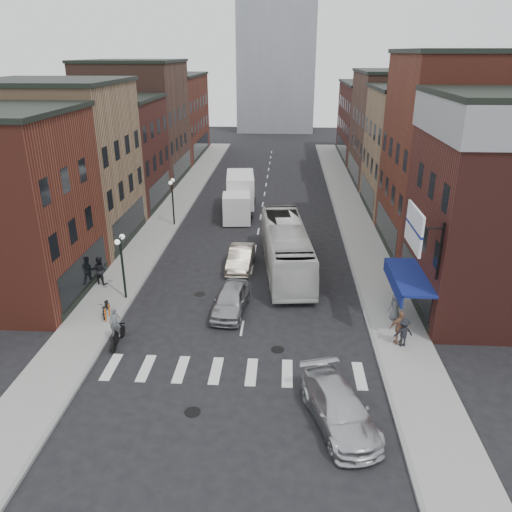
{
  "coord_description": "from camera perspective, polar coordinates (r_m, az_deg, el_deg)",
  "views": [
    {
      "loc": [
        2.21,
        -22.78,
        14.13
      ],
      "look_at": [
        0.54,
        4.84,
        2.75
      ],
      "focal_mm": 35.0,
      "sensor_mm": 36.0,
      "label": 1
    }
  ],
  "objects": [
    {
      "name": "ped_right_b",
      "position": [
        26.69,
        16.16,
        -7.9
      ],
      "size": [
        1.12,
        0.61,
        1.86
      ],
      "primitive_type": "imported",
      "rotation": [
        0.0,
        0.0,
        3.21
      ],
      "color": "#8E6248",
      "rests_on": "sidewalk_right"
    },
    {
      "name": "sedan_left_near",
      "position": [
        29.07,
        -2.93,
        -5.02
      ],
      "size": [
        2.22,
        4.71,
        1.56
      ],
      "primitive_type": "imported",
      "rotation": [
        0.0,
        0.0,
        -0.08
      ],
      "color": "#A7A8AC",
      "rests_on": "ground"
    },
    {
      "name": "bldg_left_far_a",
      "position": [
        60.75,
        -13.47,
        14.7
      ],
      "size": [
        10.3,
        12.2,
        13.3
      ],
      "color": "#492E24",
      "rests_on": "ground"
    },
    {
      "name": "bldg_right_mid_a",
      "position": [
        39.56,
        22.65,
        10.52
      ],
      "size": [
        10.3,
        10.2,
        14.3
      ],
      "color": "#5F261B",
      "rests_on": "ground"
    },
    {
      "name": "curb_right",
      "position": [
        47.2,
        9.15,
        4.65
      ],
      "size": [
        0.2,
        74.0,
        0.16
      ],
      "primitive_type": "cube",
      "color": "gray",
      "rests_on": "ground"
    },
    {
      "name": "streetlamp_far",
      "position": [
        43.38,
        -9.54,
        7.06
      ],
      "size": [
        0.32,
        1.22,
        4.11
      ],
      "color": "black",
      "rests_on": "ground"
    },
    {
      "name": "sidewalk_left",
      "position": [
        48.14,
        -9.59,
        5.07
      ],
      "size": [
        3.0,
        74.0,
        0.15
      ],
      "primitive_type": "cube",
      "color": "gray",
      "rests_on": "ground"
    },
    {
      "name": "bike_rack",
      "position": [
        29.34,
        -16.62,
        -6.24
      ],
      "size": [
        0.08,
        0.68,
        0.8
      ],
      "color": "#D8590C",
      "rests_on": "sidewalk_left"
    },
    {
      "name": "bldg_left_mid_b",
      "position": [
        50.65,
        -16.79,
        11.22
      ],
      "size": [
        10.3,
        10.2,
        10.3
      ],
      "color": "#491F1A",
      "rests_on": "ground"
    },
    {
      "name": "awning_blue",
      "position": [
        28.58,
        16.75,
        -2.39
      ],
      "size": [
        1.8,
        5.0,
        0.78
      ],
      "color": "navy",
      "rests_on": "ground"
    },
    {
      "name": "sidewalk_right",
      "position": [
        47.36,
        10.96,
        4.68
      ],
      "size": [
        3.0,
        74.0,
        0.15
      ],
      "primitive_type": "cube",
      "color": "gray",
      "rests_on": "ground"
    },
    {
      "name": "ped_right_c",
      "position": [
        29.03,
        15.61,
        -5.55
      ],
      "size": [
        0.91,
        0.76,
        1.6
      ],
      "primitive_type": "imported",
      "rotation": [
        0.0,
        0.0,
        3.52
      ],
      "color": "#525559",
      "rests_on": "sidewalk_right"
    },
    {
      "name": "bldg_left_far_b",
      "position": [
        74.3,
        -10.34,
        15.47
      ],
      "size": [
        10.3,
        16.2,
        11.3
      ],
      "color": "#5F261B",
      "rests_on": "ground"
    },
    {
      "name": "streetlamp_near",
      "position": [
        30.59,
        -15.12,
        0.03
      ],
      "size": [
        0.32,
        1.22,
        4.11
      ],
      "color": "black",
      "rests_on": "ground"
    },
    {
      "name": "billboard_sign",
      "position": [
        25.43,
        17.81,
        2.93
      ],
      "size": [
        1.52,
        3.0,
        3.7
      ],
      "color": "black",
      "rests_on": "ground"
    },
    {
      "name": "ped_left_solo",
      "position": [
        33.63,
        -17.42,
        -1.55
      ],
      "size": [
        1.03,
        0.79,
        1.87
      ],
      "primitive_type": "imported",
      "rotation": [
        0.0,
        0.0,
        2.82
      ],
      "color": "black",
      "rests_on": "sidewalk_left"
    },
    {
      "name": "ground",
      "position": [
        26.9,
        -1.8,
        -9.34
      ],
      "size": [
        160.0,
        160.0,
        0.0
      ],
      "primitive_type": "plane",
      "color": "black",
      "rests_on": "ground"
    },
    {
      "name": "sedan_left_far",
      "position": [
        34.88,
        -1.76,
        -0.21
      ],
      "size": [
        1.75,
        4.6,
        1.5
      ],
      "primitive_type": "imported",
      "rotation": [
        0.0,
        0.0,
        -0.04
      ],
      "color": "beige",
      "rests_on": "ground"
    },
    {
      "name": "bldg_right_far_b",
      "position": [
        73.46,
        13.91,
        14.72
      ],
      "size": [
        10.3,
        16.2,
        10.3
      ],
      "color": "#491F1A",
      "rests_on": "ground"
    },
    {
      "name": "bldg_right_mid_b",
      "position": [
        49.23,
        18.82,
        11.28
      ],
      "size": [
        10.3,
        10.2,
        11.3
      ],
      "color": "#8B6C4D",
      "rests_on": "ground"
    },
    {
      "name": "ped_right_a",
      "position": [
        26.67,
        16.5,
        -8.36
      ],
      "size": [
        1.08,
        0.71,
        1.54
      ],
      "primitive_type": "imported",
      "rotation": [
        0.0,
        0.0,
        3.37
      ],
      "color": "black",
      "rests_on": "sidewalk_right"
    },
    {
      "name": "curb_left",
      "position": [
        47.85,
        -7.83,
        4.97
      ],
      "size": [
        0.2,
        74.0,
        0.16
      ],
      "primitive_type": "cube",
      "color": "gray",
      "rests_on": "ground"
    },
    {
      "name": "box_truck",
      "position": [
        46.46,
        -1.92,
        6.88
      ],
      "size": [
        2.96,
        8.29,
        3.53
      ],
      "rotation": [
        0.0,
        0.0,
        0.09
      ],
      "color": "white",
      "rests_on": "ground"
    },
    {
      "name": "curb_car",
      "position": [
        21.36,
        9.5,
        -16.79
      ],
      "size": [
        3.52,
        5.56,
        1.5
      ],
      "primitive_type": "imported",
      "rotation": [
        0.0,
        0.0,
        0.3
      ],
      "color": "#BCBDC1",
      "rests_on": "ground"
    },
    {
      "name": "parked_bicycle",
      "position": [
        29.87,
        -16.8,
        -5.6
      ],
      "size": [
        0.96,
        1.85,
        0.93
      ],
      "primitive_type": "imported",
      "rotation": [
        0.0,
        0.0,
        0.21
      ],
      "color": "black",
      "rests_on": "sidewalk_left"
    },
    {
      "name": "bldg_left_mid_a",
      "position": [
        41.38,
        -21.51,
        9.72
      ],
      "size": [
        10.3,
        10.2,
        12.3
      ],
      "color": "#8B6C4D",
      "rests_on": "ground"
    },
    {
      "name": "bldg_right_far_a",
      "position": [
        59.72,
        16.27,
        13.83
      ],
      "size": [
        10.3,
        12.2,
        12.3
      ],
      "color": "#492E24",
      "rests_on": "ground"
    },
    {
      "name": "motorcycle_rider",
      "position": [
        26.8,
        -15.7,
        -7.91
      ],
      "size": [
        0.63,
        2.1,
        2.13
      ],
      "rotation": [
        0.0,
        0.0,
        0.13
      ],
      "color": "black",
      "rests_on": "ground"
    },
    {
      "name": "crosswalk_stripes",
      "position": [
        24.41,
        -2.44,
        -13.03
      ],
      "size": [
        12.0,
        2.2,
        0.01
      ],
      "primitive_type": "cube",
      "color": "silver",
      "rests_on": "ground"
    },
    {
      "name": "transit_bus",
      "position": [
        34.31,
        3.47,
        0.92
      ],
      "size": [
        3.91,
        11.82,
        3.23
      ],
      "primitive_type": "imported",
      "rotation": [
        0.0,
        0.0,
        0.1
      ],
      "color": "silver",
      "rests_on": "ground"
    }
  ]
}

